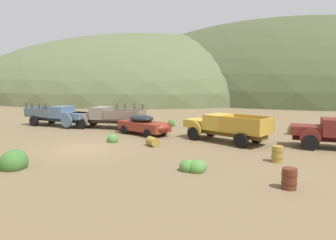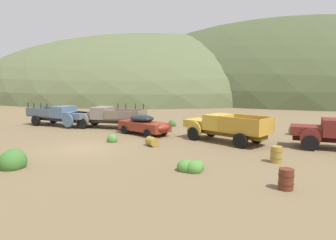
% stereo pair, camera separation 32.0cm
% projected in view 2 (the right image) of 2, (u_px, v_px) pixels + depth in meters
% --- Properties ---
extents(ground_plane, '(300.00, 300.00, 0.00)m').
position_uv_depth(ground_plane, '(83.00, 149.00, 19.40)').
color(ground_plane, brown).
extents(hill_far_right, '(95.70, 88.58, 33.01)m').
position_uv_depth(hill_far_right, '(147.00, 95.00, 90.50)').
color(hill_far_right, '#56603D').
rests_on(hill_far_right, ground).
extents(hill_center, '(100.89, 83.59, 39.21)m').
position_uv_depth(hill_center, '(286.00, 96.00, 83.35)').
color(hill_center, '#424C2D').
rests_on(hill_center, ground).
extents(truck_chalk_blue, '(6.67, 2.57, 2.16)m').
position_uv_depth(truck_chalk_blue, '(63.00, 115.00, 28.83)').
color(truck_chalk_blue, '#262D39').
rests_on(truck_chalk_blue, ground).
extents(truck_primer_gray, '(6.77, 3.29, 2.16)m').
position_uv_depth(truck_primer_gray, '(104.00, 117.00, 27.88)').
color(truck_primer_gray, '#3D322D').
rests_on(truck_primer_gray, ground).
extents(car_rust_red, '(4.82, 3.06, 1.57)m').
position_uv_depth(car_rust_red, '(145.00, 124.00, 24.28)').
color(car_rust_red, maroon).
rests_on(car_rust_red, ground).
extents(truck_faded_yellow, '(6.49, 4.02, 1.91)m').
position_uv_depth(truck_faded_yellow, '(220.00, 127.00, 21.68)').
color(truck_faded_yellow, brown).
rests_on(truck_faded_yellow, ground).
extents(truck_oxblood, '(6.17, 2.50, 2.16)m').
position_uv_depth(truck_oxblood, '(336.00, 133.00, 19.08)').
color(truck_oxblood, black).
rests_on(truck_oxblood, ground).
extents(oil_drum_foreground, '(0.62, 0.62, 0.86)m').
position_uv_depth(oil_drum_foreground, '(276.00, 154.00, 16.06)').
color(oil_drum_foreground, olive).
rests_on(oil_drum_foreground, ground).
extents(oil_drum_tipped, '(1.04, 0.97, 0.60)m').
position_uv_depth(oil_drum_tipped, '(152.00, 142.00, 20.11)').
color(oil_drum_tipped, olive).
rests_on(oil_drum_tipped, ground).
extents(oil_drum_by_truck, '(0.62, 0.62, 0.84)m').
position_uv_depth(oil_drum_by_truck, '(286.00, 179.00, 12.07)').
color(oil_drum_by_truck, '#5B2819').
rests_on(oil_drum_by_truck, ground).
extents(bush_lone_scrub, '(0.85, 0.64, 0.73)m').
position_uv_depth(bush_lone_scrub, '(112.00, 139.00, 21.46)').
color(bush_lone_scrub, '#4C8438').
rests_on(bush_lone_scrub, ground).
extents(bush_near_barrel, '(1.26, 1.14, 0.70)m').
position_uv_depth(bush_near_barrel, '(191.00, 167.00, 14.59)').
color(bush_near_barrel, '#4C8438').
rests_on(bush_near_barrel, ground).
extents(bush_front_right, '(1.24, 1.32, 1.22)m').
position_uv_depth(bush_front_right, '(13.00, 162.00, 15.04)').
color(bush_front_right, '#3D702D').
rests_on(bush_front_right, ground).
extents(bush_front_left, '(1.08, 1.06, 1.13)m').
position_uv_depth(bush_front_left, '(296.00, 131.00, 24.34)').
color(bush_front_left, olive).
rests_on(bush_front_left, ground).
extents(bush_between_trucks, '(0.99, 0.77, 0.80)m').
position_uv_depth(bush_between_trucks, '(172.00, 124.00, 28.85)').
color(bush_between_trucks, '#3D702D').
rests_on(bush_between_trucks, ground).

